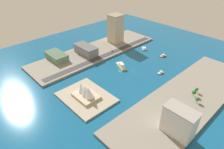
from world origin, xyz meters
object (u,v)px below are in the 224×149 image
object	(u,v)px
tugboat_red	(163,56)
warehouse_low_gray	(86,50)
catamaran_blue	(144,48)
hotel_broad_white	(179,122)
terminal_long_green	(56,56)
opera_landmark	(86,92)
office_block_beige	(115,28)
taxi_yellow_cab	(112,51)
yacht_sleek_gray	(161,73)
van_white	(127,44)
traffic_light_waterfront	(124,48)
ferry_yellow_fast	(121,66)

from	to	relation	value
tugboat_red	warehouse_low_gray	distance (m)	132.69
catamaran_blue	hotel_broad_white	size ratio (longest dim) A/B	0.53
terminal_long_green	opera_landmark	xyz separation A→B (m)	(-112.44, 24.35, 1.10)
tugboat_red	office_block_beige	bearing A→B (deg)	10.76
warehouse_low_gray	terminal_long_green	distance (m)	50.17
tugboat_red	taxi_yellow_cab	bearing A→B (deg)	37.93
yacht_sleek_gray	van_white	distance (m)	105.14
terminal_long_green	opera_landmark	bearing A→B (deg)	167.78
yacht_sleek_gray	traffic_light_waterfront	bearing A→B (deg)	-8.45
office_block_beige	taxi_yellow_cab	size ratio (longest dim) A/B	10.98
van_white	tugboat_red	bearing A→B (deg)	-168.94
van_white	traffic_light_waterfront	bearing A→B (deg)	116.44
hotel_broad_white	opera_landmark	bearing A→B (deg)	15.55
tugboat_red	taxi_yellow_cab	distance (m)	88.68
yacht_sleek_gray	catamaran_blue	world-z (taller)	catamaran_blue
ferry_yellow_fast	catamaran_blue	bearing A→B (deg)	-77.90
tugboat_red	ferry_yellow_fast	xyz separation A→B (m)	(23.76, 78.32, 1.42)
van_white	office_block_beige	bearing A→B (deg)	9.97
tugboat_red	opera_landmark	size ratio (longest dim) A/B	0.37
office_block_beige	taxi_yellow_cab	distance (m)	52.11
tugboat_red	hotel_broad_white	distance (m)	171.62
tugboat_red	ferry_yellow_fast	size ratio (longest dim) A/B	0.45
hotel_broad_white	office_block_beige	bearing A→B (deg)	-29.32
opera_landmark	tugboat_red	bearing A→B (deg)	-90.16
warehouse_low_gray	traffic_light_waterfront	size ratio (longest dim) A/B	6.96
tugboat_red	traffic_light_waterfront	xyz separation A→B (m)	(59.76, 35.15, 5.79)
ferry_yellow_fast	warehouse_low_gray	world-z (taller)	warehouse_low_gray
ferry_yellow_fast	opera_landmark	distance (m)	88.30
hotel_broad_white	taxi_yellow_cab	size ratio (longest dim) A/B	6.56
warehouse_low_gray	opera_landmark	size ratio (longest dim) A/B	1.41
tugboat_red	traffic_light_waterfront	world-z (taller)	traffic_light_waterfront
catamaran_blue	opera_landmark	distance (m)	167.81
traffic_light_waterfront	opera_landmark	world-z (taller)	opera_landmark
warehouse_low_gray	hotel_broad_white	bearing A→B (deg)	168.38
warehouse_low_gray	opera_landmark	world-z (taller)	opera_landmark
warehouse_low_gray	office_block_beige	distance (m)	75.88
catamaran_blue	van_white	bearing A→B (deg)	23.94
yacht_sleek_gray	terminal_long_green	bearing A→B (deg)	32.59
warehouse_low_gray	office_block_beige	bearing A→B (deg)	-87.78
tugboat_red	opera_landmark	distance (m)	163.44
terminal_long_green	van_white	xyz separation A→B (m)	(-42.49, -125.15, -3.92)
tugboat_red	warehouse_low_gray	size ratio (longest dim) A/B	0.27
van_white	yacht_sleek_gray	bearing A→B (deg)	160.81
catamaran_blue	warehouse_low_gray	bearing A→B (deg)	59.12
tugboat_red	catamaran_blue	world-z (taller)	catamaran_blue
catamaran_blue	terminal_long_green	xyz separation A→B (m)	(72.43, 138.45, 6.30)
tugboat_red	hotel_broad_white	xyz separation A→B (m)	(-106.52, 133.51, 16.84)
van_white	opera_landmark	xyz separation A→B (m)	(-69.95, 149.51, 5.02)
tugboat_red	traffic_light_waterfront	size ratio (longest dim) A/B	1.86
ferry_yellow_fast	hotel_broad_white	xyz separation A→B (m)	(-130.28, 55.19, 15.42)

